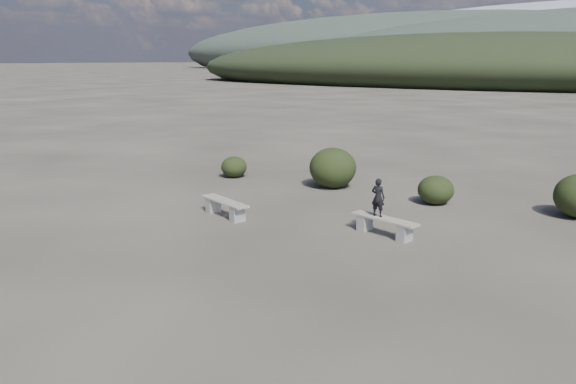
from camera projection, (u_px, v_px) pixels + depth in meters
The scene contains 7 objects.
ground at pixel (197, 280), 11.16m from camera, with size 1200.00×1200.00×0.00m, color #322E27.
bench_left at pixel (225, 207), 15.63m from camera, with size 1.91×0.92×0.47m.
bench_right at pixel (384, 225), 13.94m from camera, with size 1.87×0.75×0.46m.
seated_person at pixel (378, 197), 13.94m from camera, with size 0.35×0.23×0.97m, color black.
shrub_a at pixel (234, 167), 20.84m from camera, with size 0.96×0.96×0.78m, color black.
shrub_b at pixel (333, 168), 19.11m from camera, with size 1.60×1.60×1.37m, color black.
shrub_c at pixel (436, 190), 16.98m from camera, with size 1.09×1.09×0.87m, color black.
Camera 1 is at (7.44, -7.57, 4.29)m, focal length 35.00 mm.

